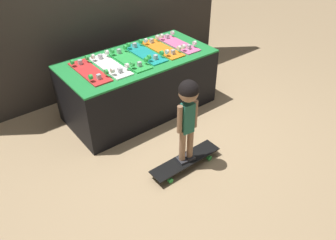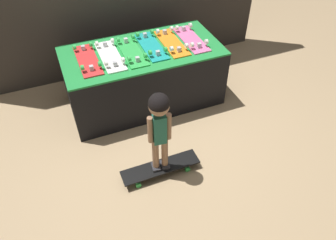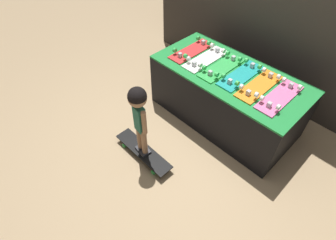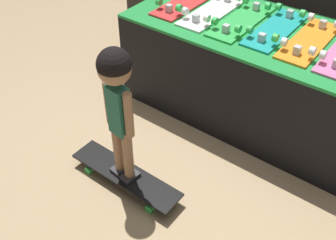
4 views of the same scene
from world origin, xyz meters
The scene contains 10 objects.
ground_plane centered at (0.00, 0.00, 0.00)m, with size 16.00×16.00×0.00m, color tan.
display_rack centered at (0.00, 0.61, 0.35)m, with size 1.75×0.85×0.70m.
skateboard_red_on_rack centered at (-0.59, 0.63, 0.71)m, with size 0.20×0.63×0.09m.
skateboard_white_on_rack centered at (-0.36, 0.61, 0.71)m, with size 0.20×0.63×0.09m.
skateboard_green_on_rack centered at (-0.12, 0.61, 0.71)m, with size 0.20×0.63×0.09m.
skateboard_teal_on_rack centered at (0.12, 0.64, 0.71)m, with size 0.20×0.63×0.09m.
skateboard_orange_on_rack centered at (0.36, 0.62, 0.71)m, with size 0.20×0.63×0.09m.
skateboard_pink_on_rack centered at (0.59, 0.62, 0.71)m, with size 0.20×0.63×0.09m.
skateboard_on_floor centered at (-0.23, -0.51, 0.07)m, with size 0.77×0.19×0.09m.
child centered at (-0.23, -0.51, 0.71)m, with size 0.21×0.18×0.88m.
Camera 2 is at (-0.91, -2.40, 2.57)m, focal length 35.00 mm.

